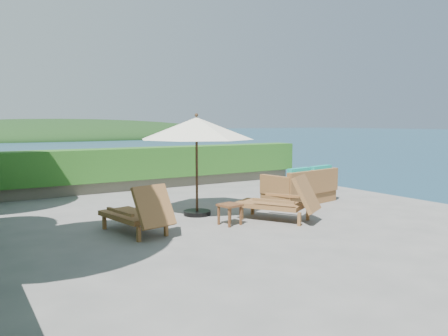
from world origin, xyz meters
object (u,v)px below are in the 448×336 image
patio_umbrella (197,129)px  lounge_right (282,201)px  side_table (230,208)px  wicker_loveseat (301,189)px  lounge_left (138,213)px

patio_umbrella → lounge_right: (1.30, -1.52, -1.58)m
lounge_right → side_table: 1.22m
lounge_right → wicker_loveseat: bearing=6.6°
patio_umbrella → lounge_left: 2.59m
patio_umbrella → lounge_left: (-1.81, -0.95, -1.59)m
lounge_right → wicker_loveseat: 2.32m
lounge_right → lounge_left: bearing=138.7°
wicker_loveseat → patio_umbrella: bearing=168.1°
side_table → wicker_loveseat: size_ratio=0.22×
patio_umbrella → lounge_right: size_ratio=1.44×
lounge_right → side_table: lounge_right is taller
lounge_left → side_table: lounge_left is taller
side_table → lounge_right: bearing=-13.2°
lounge_left → wicker_loveseat: lounge_left is taller
patio_umbrella → lounge_right: 2.55m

